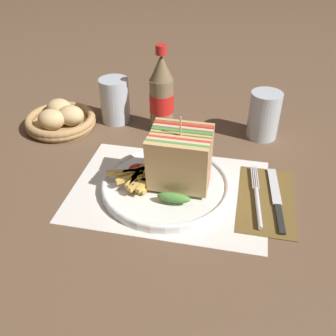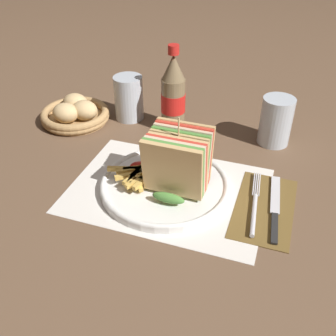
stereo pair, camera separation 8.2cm
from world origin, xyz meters
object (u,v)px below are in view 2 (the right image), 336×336
fork (254,208)px  knife (275,208)px  glass_near (276,121)px  club_sandwich (178,162)px  glass_far (129,98)px  bread_basket (75,114)px  plate_main (165,185)px  coke_bottle_near (173,95)px

fork → knife: size_ratio=0.97×
glass_near → club_sandwich: bearing=-121.5°
glass_near → glass_far: 0.39m
knife → glass_far: 0.50m
bread_basket → glass_near: bearing=6.9°
fork → bread_basket: (-0.51, 0.21, 0.01)m
fork → knife: bearing=17.8°
club_sandwich → glass_near: club_sandwich is taller
plate_main → bread_basket: bread_basket is taller
club_sandwich → coke_bottle_near: size_ratio=0.71×
coke_bottle_near → glass_far: 0.14m
plate_main → glass_far: bearing=126.3°
glass_near → glass_far: bearing=179.6°
coke_bottle_near → bread_basket: coke_bottle_near is taller
fork → glass_far: bearing=138.8°
club_sandwich → fork: bearing=-2.3°
fork → bread_basket: bearing=152.2°
glass_far → plate_main: bearing=-53.7°
club_sandwich → coke_bottle_near: (-0.09, 0.25, 0.02)m
club_sandwich → glass_near: size_ratio=1.34×
plate_main → coke_bottle_near: (-0.06, 0.25, 0.08)m
club_sandwich → coke_bottle_near: coke_bottle_near is taller
plate_main → glass_far: glass_far is taller
bread_basket → knife: bearing=-19.4°
plate_main → glass_far: (-0.19, 0.27, 0.05)m
coke_bottle_near → bread_basket: bearing=-169.9°
club_sandwich → bread_basket: (-0.35, 0.20, -0.06)m
knife → coke_bottle_near: size_ratio=0.91×
club_sandwich → knife: 0.21m
knife → glass_near: glass_near is taller
glass_near → glass_far: same height
glass_far → knife: bearing=-31.6°
club_sandwich → fork: 0.17m
club_sandwich → glass_far: 0.35m
knife → bread_basket: bearing=155.1°
plate_main → coke_bottle_near: size_ratio=1.22×
fork → glass_far: size_ratio=1.65×
knife → glass_near: size_ratio=1.71×
coke_bottle_near → glass_far: bearing=172.1°
bread_basket → glass_far: bearing=26.4°
glass_near → bread_basket: 0.52m
knife → bread_basket: 0.58m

